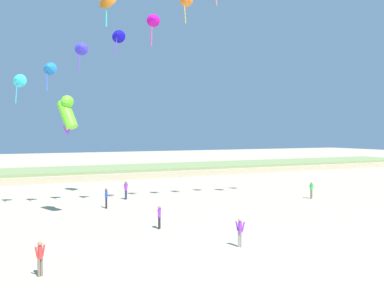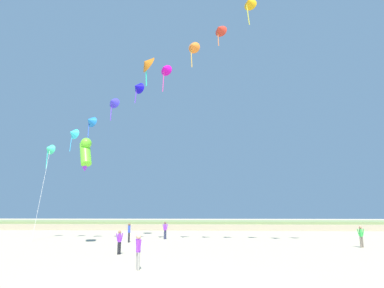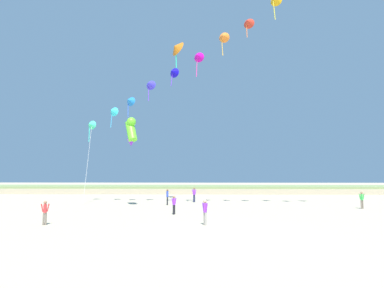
# 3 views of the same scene
# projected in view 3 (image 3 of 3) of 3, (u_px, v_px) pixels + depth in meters

# --- Properties ---
(ground_plane) EXTENTS (240.00, 240.00, 0.00)m
(ground_plane) POSITION_uv_depth(u_px,v_px,m) (228.00, 232.00, 19.72)
(ground_plane) COLOR tan
(dune_ridge) EXTENTS (120.00, 13.09, 1.25)m
(dune_ridge) POSITION_uv_depth(u_px,v_px,m) (211.00, 189.00, 62.95)
(dune_ridge) COLOR tan
(dune_ridge) RESTS_ON ground
(person_near_left) EXTENTS (0.57, 0.22, 1.64)m
(person_near_left) POSITION_uv_depth(u_px,v_px,m) (362.00, 199.00, 33.17)
(person_near_left) COLOR #726656
(person_near_left) RESTS_ON ground
(person_near_right) EXTENTS (0.55, 0.43, 1.75)m
(person_near_right) POSITION_uv_depth(u_px,v_px,m) (194.00, 194.00, 40.95)
(person_near_right) COLOR #282D4C
(person_near_right) RESTS_ON ground
(person_mid_center) EXTENTS (0.40, 0.52, 1.66)m
(person_mid_center) POSITION_uv_depth(u_px,v_px,m) (205.00, 210.00, 22.31)
(person_mid_center) COLOR gray
(person_mid_center) RESTS_ON ground
(person_far_left) EXTENTS (0.42, 0.45, 1.55)m
(person_far_left) POSITION_uv_depth(u_px,v_px,m) (174.00, 204.00, 28.39)
(person_far_left) COLOR black
(person_far_left) RESTS_ON ground
(person_far_right) EXTENTS (0.23, 0.60, 1.72)m
(person_far_right) POSITION_uv_depth(u_px,v_px,m) (167.00, 196.00, 37.21)
(person_far_right) COLOR black
(person_far_right) RESTS_ON ground
(person_far_center) EXTENTS (0.50, 0.37, 1.58)m
(person_far_center) POSITION_uv_depth(u_px,v_px,m) (45.00, 211.00, 22.50)
(person_far_center) COLOR #726656
(person_far_center) RESTS_ON ground
(kite_banner_string) EXTENTS (29.59, 12.49, 25.13)m
(kite_banner_string) POSITION_uv_depth(u_px,v_px,m) (209.00, 46.00, 35.65)
(kite_banner_string) COLOR #3BE3A1
(large_kite_low_lead) EXTENTS (1.75, 1.99, 2.99)m
(large_kite_low_lead) POSITION_uv_depth(u_px,v_px,m) (131.00, 130.00, 35.31)
(large_kite_low_lead) COLOR #65DE2A
(large_kite_mid_trail) EXTENTS (2.32, 2.40, 3.59)m
(large_kite_mid_trail) POSITION_uv_depth(u_px,v_px,m) (176.00, 48.00, 41.22)
(large_kite_mid_trail) COLOR #C46515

